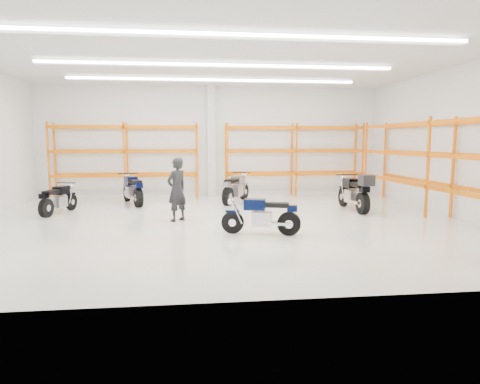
{
  "coord_description": "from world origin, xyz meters",
  "views": [
    {
      "loc": [
        -0.9,
        -11.85,
        2.3
      ],
      "look_at": [
        0.56,
        0.5,
        0.79
      ],
      "focal_mm": 32.0,
      "sensor_mm": 36.0,
      "label": 1
    }
  ],
  "objects": [
    {
      "name": "motorcycle_back_b",
      "position": [
        -2.93,
        3.71,
        0.52
      ],
      "size": [
        1.05,
        2.14,
        1.1
      ],
      "color": "black",
      "rests_on": "ground"
    },
    {
      "name": "structural_column",
      "position": [
        0.0,
        5.82,
        2.25
      ],
      "size": [
        0.32,
        0.32,
        4.5
      ],
      "primitive_type": "cube",
      "color": "white",
      "rests_on": "ground"
    },
    {
      "name": "motorcycle_back_c",
      "position": [
        0.76,
        3.7,
        0.51
      ],
      "size": [
        1.21,
        2.04,
        1.1
      ],
      "color": "black",
      "rests_on": "ground"
    },
    {
      "name": "room_shell",
      "position": [
        0.0,
        0.03,
        3.28
      ],
      "size": [
        14.02,
        12.02,
        4.51
      ],
      "color": "white",
      "rests_on": "ground"
    },
    {
      "name": "motorcycle_back_d",
      "position": [
        4.44,
        1.41,
        0.6
      ],
      "size": [
        0.78,
        2.43,
        1.25
      ],
      "color": "black",
      "rests_on": "ground"
    },
    {
      "name": "pallet_racking_side",
      "position": [
        6.48,
        0.0,
        1.81
      ],
      "size": [
        0.87,
        9.07,
        3.0
      ],
      "color": "#F85400",
      "rests_on": "ground"
    },
    {
      "name": "motorcycle_main",
      "position": [
        0.9,
        -1.69,
        0.45
      ],
      "size": [
        1.92,
        0.83,
        0.96
      ],
      "color": "black",
      "rests_on": "ground"
    },
    {
      "name": "motorcycle_back_a",
      "position": [
        -5.03,
        1.96,
        0.44
      ],
      "size": [
        0.83,
        1.89,
        0.95
      ],
      "color": "black",
      "rests_on": "ground"
    },
    {
      "name": "standing_man",
      "position": [
        -1.27,
        0.36,
        0.91
      ],
      "size": [
        0.78,
        0.77,
        1.82
      ],
      "primitive_type": "imported",
      "rotation": [
        0.0,
        0.0,
        3.91
      ],
      "color": "black",
      "rests_on": "ground"
    },
    {
      "name": "pallet_racking_back_right",
      "position": [
        3.4,
        5.48,
        1.79
      ],
      "size": [
        5.67,
        0.87,
        3.0
      ],
      "color": "#F85400",
      "rests_on": "ground"
    },
    {
      "name": "ground",
      "position": [
        0.0,
        0.0,
        0.0
      ],
      "size": [
        14.0,
        14.0,
        0.0
      ],
      "primitive_type": "plane",
      "color": "beige",
      "rests_on": "ground"
    },
    {
      "name": "pallet_racking_back_left",
      "position": [
        -3.4,
        5.48,
        1.79
      ],
      "size": [
        5.67,
        0.87,
        3.0
      ],
      "color": "#F85400",
      "rests_on": "ground"
    }
  ]
}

